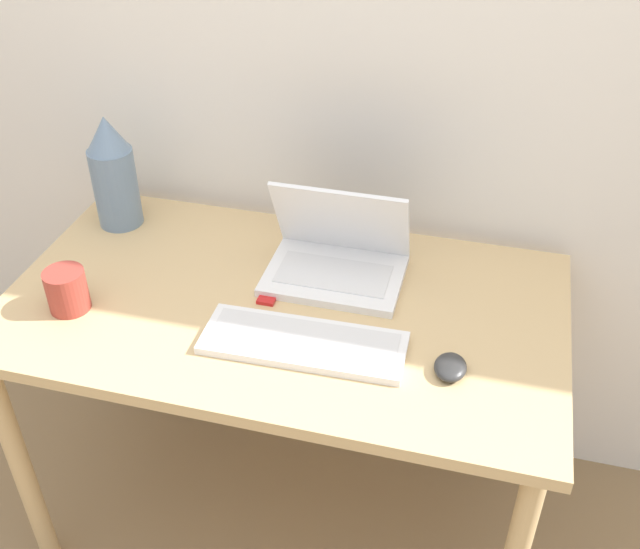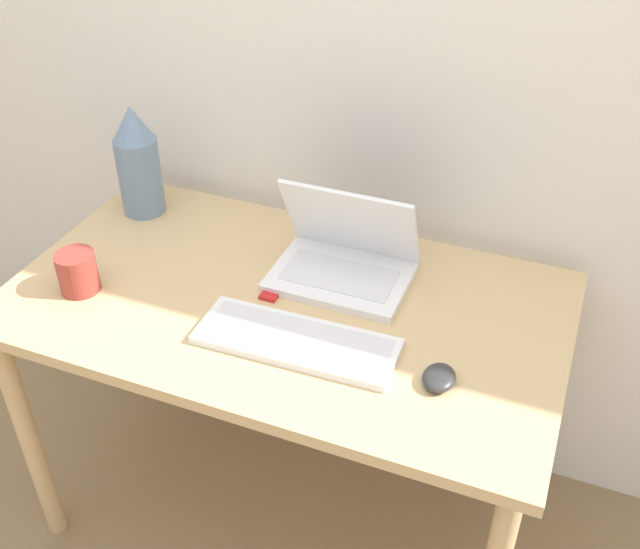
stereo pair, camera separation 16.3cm
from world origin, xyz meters
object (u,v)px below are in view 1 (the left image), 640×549
at_px(keyboard, 304,343).
at_px(vase, 113,173).
at_px(mug, 67,290).
at_px(laptop, 337,256).
at_px(mouse, 450,367).
at_px(mp3_player, 268,298).

height_order(keyboard, vase, vase).
bearing_deg(mug, vase, 98.95).
distance_m(laptop, vase, 0.62).
bearing_deg(vase, mouse, -21.46).
bearing_deg(keyboard, mp3_player, 132.57).
height_order(laptop, mouse, laptop).
xyz_separation_m(vase, mp3_player, (0.48, -0.22, -0.14)).
relative_size(mp3_player, mug, 0.49).
relative_size(keyboard, mug, 4.42).
distance_m(vase, mp3_player, 0.55).
height_order(vase, mug, vase).
distance_m(mouse, vase, 0.99).
height_order(laptop, mp3_player, laptop).
xyz_separation_m(keyboard, vase, (-0.61, 0.36, 0.14)).
relative_size(laptop, mouse, 3.76).
xyz_separation_m(mouse, mp3_player, (-0.44, 0.14, -0.01)).
bearing_deg(vase, mp3_player, -24.86).
xyz_separation_m(mp3_player, mug, (-0.42, -0.14, 0.05)).
bearing_deg(mug, mp3_player, 18.64).
bearing_deg(vase, keyboard, -30.62).
height_order(mouse, mp3_player, mouse).
relative_size(laptop, vase, 1.07).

